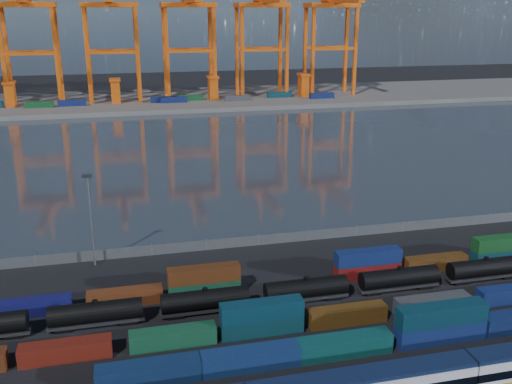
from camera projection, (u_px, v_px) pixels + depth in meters
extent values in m
plane|color=black|center=(304.00, 319.00, 82.47)|extent=(700.00, 700.00, 0.00)
plane|color=#2C3640|center=(200.00, 152.00, 179.68)|extent=(700.00, 700.00, 0.00)
cube|color=#514F4C|center=(169.00, 100.00, 276.60)|extent=(700.00, 70.00, 2.00)
cube|color=#0F1B38|center=(364.00, 374.00, 61.35)|extent=(26.11, 2.82, 0.52)
cube|color=#0F264F|center=(149.00, 373.00, 68.02)|extent=(12.51, 2.54, 2.71)
cube|color=navy|center=(250.00, 359.00, 70.80)|extent=(12.51, 2.54, 2.71)
cube|color=#0E4949|center=(345.00, 345.00, 73.59)|extent=(12.51, 2.54, 2.71)
cube|color=navy|center=(440.00, 332.00, 76.64)|extent=(12.51, 2.54, 2.71)
cube|color=#0D3143|center=(442.00, 314.00, 75.81)|extent=(12.51, 2.54, 2.71)
cube|color=maroon|center=(66.00, 351.00, 72.60)|extent=(11.46, 2.33, 2.48)
cube|color=#155031|center=(173.00, 337.00, 75.64)|extent=(11.46, 2.33, 2.48)
cube|color=#0B3139|center=(262.00, 326.00, 78.35)|extent=(11.46, 2.33, 2.48)
cube|color=#0D3244|center=(262.00, 310.00, 77.60)|extent=(11.46, 2.33, 2.48)
cube|color=#573511|center=(347.00, 315.00, 81.16)|extent=(11.46, 2.33, 2.48)
cube|color=#3B3D40|center=(432.00, 304.00, 84.14)|extent=(11.46, 2.33, 2.48)
cube|color=navy|center=(512.00, 294.00, 87.19)|extent=(11.46, 2.33, 2.48)
cube|color=#111257|center=(32.00, 307.00, 83.33)|extent=(11.26, 2.29, 2.44)
cube|color=#652E14|center=(125.00, 297.00, 86.31)|extent=(11.26, 2.29, 2.44)
cube|color=#11422A|center=(204.00, 288.00, 89.01)|extent=(11.26, 2.29, 2.44)
cube|color=#522810|center=(204.00, 274.00, 88.27)|extent=(11.26, 2.29, 2.44)
cube|color=maroon|center=(367.00, 270.00, 95.15)|extent=(11.26, 2.29, 2.44)
cube|color=navy|center=(368.00, 257.00, 94.40)|extent=(11.26, 2.29, 2.44)
cube|color=#533010|center=(435.00, 263.00, 97.95)|extent=(11.26, 2.29, 2.44)
cube|color=#0D3845|center=(502.00, 255.00, 100.87)|extent=(11.26, 2.29, 2.44)
cube|color=#15511F|center=(504.00, 243.00, 100.13)|extent=(11.26, 2.29, 2.44)
cube|color=black|center=(14.00, 334.00, 78.06)|extent=(2.47, 1.78, 0.59)
cylinder|color=black|center=(96.00, 312.00, 79.92)|extent=(12.86, 2.87, 2.87)
cylinder|color=black|center=(95.00, 302.00, 79.44)|extent=(0.79, 0.79, 0.49)
cube|color=black|center=(97.00, 322.00, 80.41)|extent=(13.35, 1.98, 0.40)
cube|color=black|center=(64.00, 328.00, 79.53)|extent=(2.47, 1.78, 0.59)
cube|color=black|center=(129.00, 320.00, 81.52)|extent=(2.47, 1.78, 0.59)
cylinder|color=black|center=(205.00, 299.00, 83.38)|extent=(12.86, 2.87, 2.87)
cylinder|color=black|center=(205.00, 290.00, 82.90)|extent=(0.79, 0.79, 0.49)
cube|color=black|center=(206.00, 309.00, 83.86)|extent=(13.35, 1.98, 0.40)
cube|color=black|center=(175.00, 315.00, 82.99)|extent=(2.47, 1.78, 0.59)
cube|color=black|center=(235.00, 308.00, 84.98)|extent=(2.47, 1.78, 0.59)
cylinder|color=black|center=(306.00, 288.00, 86.84)|extent=(12.86, 2.87, 2.87)
cylinder|color=black|center=(306.00, 278.00, 86.36)|extent=(0.79, 0.79, 0.49)
cube|color=black|center=(306.00, 297.00, 87.32)|extent=(13.35, 1.98, 0.40)
cube|color=black|center=(278.00, 303.00, 86.45)|extent=(2.47, 1.78, 0.59)
cube|color=black|center=(333.00, 296.00, 88.44)|extent=(2.47, 1.78, 0.59)
cylinder|color=black|center=(399.00, 277.00, 90.30)|extent=(12.86, 2.87, 2.87)
cylinder|color=black|center=(400.00, 268.00, 89.82)|extent=(0.79, 0.79, 0.49)
cube|color=black|center=(398.00, 286.00, 90.78)|extent=(13.35, 1.98, 0.40)
cube|color=black|center=(372.00, 291.00, 89.91)|extent=(2.47, 1.78, 0.59)
cube|color=black|center=(423.00, 285.00, 91.89)|extent=(2.47, 1.78, 0.59)
cylinder|color=black|center=(485.00, 267.00, 93.76)|extent=(12.86, 2.87, 2.87)
cylinder|color=black|center=(486.00, 259.00, 93.27)|extent=(0.79, 0.79, 0.49)
cube|color=black|center=(484.00, 276.00, 94.24)|extent=(13.35, 1.98, 0.40)
cube|color=black|center=(460.00, 281.00, 93.37)|extent=(2.47, 1.78, 0.59)
cube|color=black|center=(507.00, 275.00, 95.35)|extent=(2.47, 1.78, 0.59)
cube|color=#595B5E|center=(258.00, 240.00, 108.09)|extent=(160.00, 0.06, 2.00)
cylinder|color=slate|center=(36.00, 260.00, 99.13)|extent=(0.12, 0.12, 2.20)
cylinder|color=slate|center=(95.00, 255.00, 101.37)|extent=(0.12, 0.12, 2.20)
cylinder|color=slate|center=(152.00, 250.00, 103.60)|extent=(0.12, 0.12, 2.20)
cylinder|color=slate|center=(206.00, 245.00, 105.83)|extent=(0.12, 0.12, 2.20)
cylinder|color=slate|center=(258.00, 240.00, 108.06)|extent=(0.12, 0.12, 2.20)
cylinder|color=slate|center=(309.00, 235.00, 110.29)|extent=(0.12, 0.12, 2.20)
cylinder|color=slate|center=(357.00, 231.00, 112.52)|extent=(0.12, 0.12, 2.20)
cylinder|color=slate|center=(403.00, 226.00, 114.75)|extent=(0.12, 0.12, 2.20)
cylinder|color=slate|center=(447.00, 222.00, 116.98)|extent=(0.12, 0.12, 2.20)
cylinder|color=slate|center=(490.00, 218.00, 119.22)|extent=(0.12, 0.12, 2.20)
cylinder|color=slate|center=(91.00, 223.00, 97.41)|extent=(0.36, 0.36, 16.00)
cube|color=black|center=(87.00, 176.00, 94.88)|extent=(1.60, 0.40, 0.60)
cube|color=#F05A10|center=(3.00, 59.00, 244.06)|extent=(1.60, 1.60, 44.86)
cube|color=#F05A10|center=(8.00, 57.00, 255.14)|extent=(1.60, 1.60, 44.86)
cube|color=#F05A10|center=(57.00, 58.00, 248.95)|extent=(1.60, 1.60, 44.86)
cube|color=#F05A10|center=(59.00, 56.00, 260.03)|extent=(1.60, 1.60, 44.86)
cube|color=#F05A10|center=(29.00, 54.00, 245.82)|extent=(21.93, 1.40, 1.40)
cube|color=#F05A10|center=(33.00, 52.00, 256.90)|extent=(21.93, 1.40, 1.40)
cube|color=#F05A10|center=(26.00, 5.00, 245.21)|extent=(24.92, 13.96, 2.19)
cube|color=#F05A10|center=(88.00, 58.00, 251.87)|extent=(1.60, 1.60, 44.86)
cube|color=#F05A10|center=(89.00, 56.00, 262.95)|extent=(1.60, 1.60, 44.86)
cube|color=#F05A10|center=(138.00, 57.00, 256.76)|extent=(1.60, 1.60, 44.86)
cube|color=#F05A10|center=(137.00, 55.00, 267.84)|extent=(1.60, 1.60, 44.86)
cube|color=#F05A10|center=(113.00, 52.00, 253.63)|extent=(21.93, 1.40, 1.40)
cube|color=#F05A10|center=(113.00, 50.00, 264.71)|extent=(21.93, 1.40, 1.40)
cube|color=#F05A10|center=(109.00, 5.00, 253.01)|extent=(24.92, 13.96, 2.19)
cube|color=#F05A10|center=(109.00, 0.00, 241.33)|extent=(2.99, 47.85, 2.49)
cube|color=#F05A10|center=(167.00, 56.00, 259.68)|extent=(1.60, 1.60, 44.86)
cube|color=#F05A10|center=(165.00, 55.00, 270.76)|extent=(1.60, 1.60, 44.86)
cube|color=#F05A10|center=(215.00, 56.00, 264.57)|extent=(1.60, 1.60, 44.86)
cube|color=#F05A10|center=(211.00, 54.00, 275.65)|extent=(1.60, 1.60, 44.86)
cube|color=#F05A10|center=(191.00, 51.00, 261.44)|extent=(21.93, 1.40, 1.40)
cube|color=#F05A10|center=(188.00, 49.00, 272.52)|extent=(21.93, 1.40, 1.40)
cube|color=#F05A10|center=(188.00, 5.00, 260.82)|extent=(24.92, 13.96, 2.19)
cube|color=#F05A10|center=(191.00, 0.00, 249.14)|extent=(2.99, 47.85, 2.49)
cube|color=#F05A10|center=(242.00, 55.00, 267.49)|extent=(1.60, 1.60, 44.86)
cube|color=#F05A10|center=(237.00, 53.00, 278.56)|extent=(1.60, 1.60, 44.86)
cube|color=#F05A10|center=(287.00, 54.00, 272.38)|extent=(1.60, 1.60, 44.86)
cube|color=#F05A10|center=(280.00, 53.00, 283.46)|extent=(1.60, 1.60, 44.86)
cube|color=#F05A10|center=(265.00, 50.00, 269.25)|extent=(21.93, 1.40, 1.40)
cube|color=#F05A10|center=(259.00, 48.00, 280.33)|extent=(21.93, 1.40, 1.40)
cube|color=#F05A10|center=(262.00, 5.00, 268.63)|extent=(24.92, 13.96, 2.19)
cube|color=#F05A10|center=(268.00, 0.00, 256.95)|extent=(2.99, 47.85, 2.49)
cube|color=#F05A10|center=(313.00, 54.00, 275.30)|extent=(1.60, 1.60, 44.86)
cube|color=#F05A10|center=(305.00, 52.00, 286.37)|extent=(1.60, 1.60, 44.86)
cube|color=#F05A10|center=(355.00, 53.00, 280.19)|extent=(1.60, 1.60, 44.86)
cube|color=#F05A10|center=(346.00, 51.00, 291.27)|extent=(1.60, 1.60, 44.86)
cube|color=#F05A10|center=(334.00, 49.00, 277.06)|extent=(21.93, 1.40, 1.40)
cube|color=#F05A10|center=(326.00, 47.00, 288.14)|extent=(21.93, 1.40, 1.40)
cube|color=#F05A10|center=(332.00, 5.00, 276.44)|extent=(24.92, 13.96, 2.19)
cube|color=#F05A10|center=(341.00, 0.00, 264.76)|extent=(2.99, 47.85, 2.49)
cube|color=navy|center=(174.00, 100.00, 261.85)|extent=(12.00, 2.44, 2.60)
cube|color=navy|center=(322.00, 96.00, 274.15)|extent=(12.00, 2.44, 2.60)
cube|color=navy|center=(164.00, 100.00, 262.20)|extent=(12.00, 2.44, 2.60)
cube|color=#3F4244|center=(238.00, 98.00, 266.66)|extent=(12.00, 2.44, 2.60)
cube|color=#144C23|center=(39.00, 105.00, 248.38)|extent=(12.00, 2.44, 2.60)
cube|color=navy|center=(72.00, 103.00, 252.64)|extent=(12.00, 2.44, 2.60)
cube|color=#144C23|center=(191.00, 98.00, 268.24)|extent=(12.00, 2.44, 2.60)
cube|color=#0C3842|center=(279.00, 95.00, 277.24)|extent=(12.00, 2.44, 2.60)
cube|color=#F05A10|center=(10.00, 95.00, 249.89)|extent=(4.00, 6.00, 10.00)
cube|color=#F05A10|center=(9.00, 82.00, 248.21)|extent=(5.00, 7.00, 1.20)
cube|color=#F05A10|center=(116.00, 92.00, 259.93)|extent=(4.00, 6.00, 10.00)
cube|color=#F05A10|center=(115.00, 80.00, 258.25)|extent=(5.00, 7.00, 1.20)
cube|color=#F05A10|center=(213.00, 89.00, 269.97)|extent=(4.00, 6.00, 10.00)
cube|color=#F05A10|center=(213.00, 77.00, 268.29)|extent=(5.00, 7.00, 1.20)
cube|color=#F05A10|center=(303.00, 86.00, 280.01)|extent=(4.00, 6.00, 10.00)
cube|color=#F05A10|center=(304.00, 75.00, 278.33)|extent=(5.00, 7.00, 1.20)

